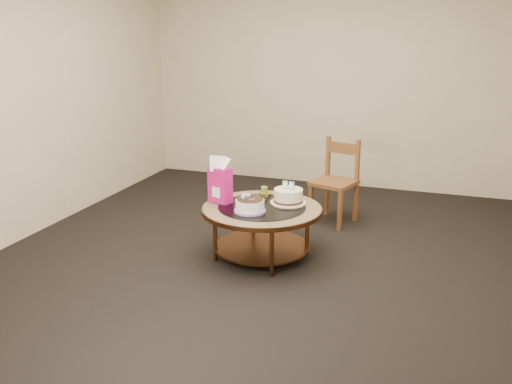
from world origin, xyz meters
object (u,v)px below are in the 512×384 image
(cream_cake, at_px, (288,196))
(decorated_cake, at_px, (250,206))
(coffee_table, at_px, (262,216))
(gift_bag, at_px, (220,180))
(dining_chair, at_px, (336,181))

(cream_cake, bearing_deg, decorated_cake, -120.80)
(coffee_table, distance_m, decorated_cake, 0.21)
(gift_bag, height_order, dining_chair, gift_bag)
(cream_cake, bearing_deg, gift_bag, -159.54)
(gift_bag, bearing_deg, decorated_cake, -7.09)
(cream_cake, xyz_separation_m, dining_chair, (0.22, 0.95, -0.09))
(coffee_table, distance_m, cream_cake, 0.28)
(coffee_table, relative_size, gift_bag, 2.58)
(cream_cake, relative_size, dining_chair, 0.37)
(decorated_cake, relative_size, dining_chair, 0.31)
(decorated_cake, distance_m, cream_cake, 0.40)
(dining_chair, bearing_deg, cream_cake, -86.08)
(decorated_cake, xyz_separation_m, cream_cake, (0.23, 0.33, 0.01))
(coffee_table, xyz_separation_m, decorated_cake, (-0.05, -0.16, 0.13))
(coffee_table, height_order, gift_bag, gift_bag)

